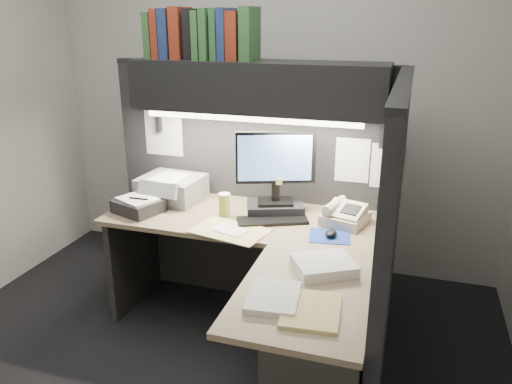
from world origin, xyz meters
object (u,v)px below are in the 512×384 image
coffee_cup (224,205)px  keyboard (272,221)px  overhead_shelf (257,87)px  monitor (275,182)px  desk (269,314)px  printer (172,188)px  notebook_stack (138,206)px  telephone (345,215)px

coffee_cup → keyboard: bearing=-2.9°
overhead_shelf → monitor: 0.59m
overhead_shelf → coffee_cup: overhead_shelf is taller
desk → printer: printer is taller
desk → notebook_stack: notebook_stack is taller
printer → notebook_stack: size_ratio=1.45×
desk → coffee_cup: coffee_cup is taller
notebook_stack → keyboard: bearing=6.4°
keyboard → overhead_shelf: bearing=101.7°
keyboard → telephone: (0.42, 0.12, 0.04)m
monitor → coffee_cup: monitor is taller
notebook_stack → monitor: bearing=16.1°
overhead_shelf → telephone: overhead_shelf is taller
monitor → telephone: 0.47m
overhead_shelf → monitor: size_ratio=2.97×
desk → notebook_stack: (-0.99, 0.43, 0.33)m
overhead_shelf → notebook_stack: 1.05m
desk → printer: bearing=141.3°
keyboard → telephone: size_ratio=1.70×
monitor → telephone: (0.44, -0.02, -0.16)m
telephone → notebook_stack: telephone is taller
overhead_shelf → coffee_cup: (-0.15, -0.21, -0.70)m
desk → keyboard: size_ratio=4.03×
telephone → coffee_cup: bearing=-156.2°
overhead_shelf → notebook_stack: overhead_shelf is taller
telephone → notebook_stack: 1.29m
desk → monitor: size_ratio=3.25×
monitor → printer: monitor is taller
overhead_shelf → coffee_cup: bearing=-125.1°
printer → notebook_stack: bearing=-104.2°
desk → overhead_shelf: 1.33m
printer → telephone: bearing=1.4°
telephone → notebook_stack: bearing=-154.6°
desk → overhead_shelf: overhead_shelf is taller
coffee_cup → notebook_stack: 0.55m
desk → overhead_shelf: bearing=111.8°
telephone → printer: printer is taller
desk → coffee_cup: bearing=129.5°
overhead_shelf → keyboard: overhead_shelf is taller
telephone → printer: 1.18m
keyboard → notebook_stack: bearing=161.7°
keyboard → notebook_stack: 0.86m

